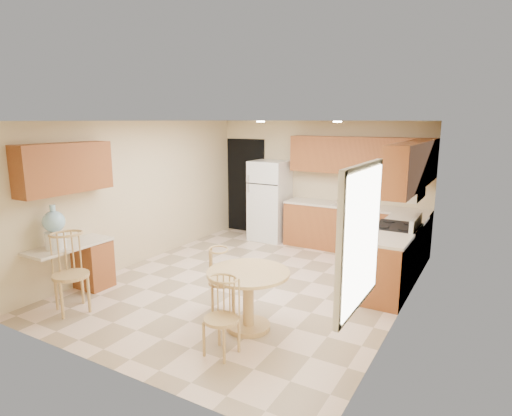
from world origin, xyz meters
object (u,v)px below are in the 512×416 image
Objects in this scene: refrigerator at (270,201)px; chair_table_a at (219,276)px; stove at (395,253)px; chair_table_b at (217,312)px; water_crock at (54,229)px; dining_table at (248,291)px; chair_desk at (63,267)px.

chair_table_a is at bearing -72.13° from refrigerator.
stove reaches higher than chair_table_b.
refrigerator reaches higher than water_crock.
dining_table is 2.86m from water_crock.
stove reaches higher than chair_table_a.
refrigerator is at bearing 76.29° from water_crock.
refrigerator is 1.59× the size of chair_desk.
water_crock reaches higher than stove.
chair_desk is at bearing -94.49° from chair_table_a.
stove is at bearing 64.28° from dining_table.
stove is 3.40m from chair_table_b.
stove is at bearing 158.05° from chair_desk.
chair_table_b is at bearing 117.26° from chair_desk.
chair_desk reaches higher than chair_table_b.
stove is 1.78× the size of water_crock.
stove is at bearing 108.02° from chair_table_a.
chair_table_b is 2.34m from chair_desk.
dining_table is 1.16× the size of chair_table_b.
chair_desk is at bearing -97.53° from refrigerator.
refrigerator is at bearing -66.29° from chair_table_b.
chair_desk is (-1.74, -1.02, 0.12)m from chair_table_a.
chair_table_b is 1.40× the size of water_crock.
refrigerator is 2.74× the size of water_crock.
chair_table_b is 2.84m from water_crock.
chair_table_a reaches higher than chair_table_b.
chair_table_b is at bearing -1.20° from chair_table_a.
water_crock reaches higher than dining_table.
water_crock reaches higher than chair_desk.
water_crock is (-2.79, 0.12, 0.52)m from chair_table_b.
dining_table is 0.94× the size of chair_desk.
refrigerator is 4.43m from water_crock.
stove is 5.02m from water_crock.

